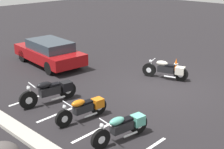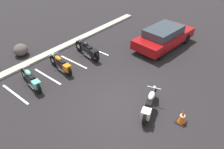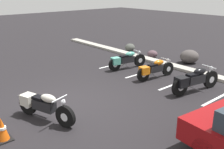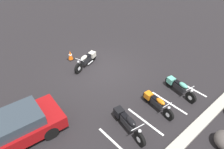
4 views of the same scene
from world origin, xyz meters
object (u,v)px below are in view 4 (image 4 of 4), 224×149
object	(u,v)px
motorcycle_cream_featured	(87,60)
parked_bike_0	(179,87)
parked_bike_1	(156,102)
car_red	(10,130)
parked_bike_2	(127,122)
traffic_cone	(70,55)

from	to	relation	value
motorcycle_cream_featured	parked_bike_0	xyz separation A→B (m)	(-2.01, 5.20, -0.02)
parked_bike_1	car_red	bearing A→B (deg)	-108.39
motorcycle_cream_featured	car_red	world-z (taller)	car_red
parked_bike_1	parked_bike_2	bearing A→B (deg)	-84.68
traffic_cone	parked_bike_2	bearing A→B (deg)	78.36
parked_bike_1	parked_bike_2	size ratio (longest dim) A/B	0.88
parked_bike_1	car_red	xyz separation A→B (m)	(5.82, -2.77, 0.27)
parked_bike_0	traffic_cone	size ratio (longest dim) A/B	3.23
traffic_cone	parked_bike_0	bearing A→B (deg)	110.04
parked_bike_1	parked_bike_2	world-z (taller)	parked_bike_2
parked_bike_0	parked_bike_2	xyz separation A→B (m)	(3.68, -0.11, 0.05)
motorcycle_cream_featured	parked_bike_0	world-z (taller)	motorcycle_cream_featured
motorcycle_cream_featured	car_red	bearing A→B (deg)	5.29
parked_bike_1	traffic_cone	distance (m)	6.46
parked_bike_0	parked_bike_2	world-z (taller)	parked_bike_2
traffic_cone	car_red	bearing A→B (deg)	35.01
parked_bike_0	parked_bike_1	size ratio (longest dim) A/B	1.03
motorcycle_cream_featured	traffic_cone	distance (m)	1.33
parked_bike_0	car_red	distance (m)	8.10
motorcycle_cream_featured	traffic_cone	world-z (taller)	motorcycle_cream_featured
parked_bike_0	traffic_cone	distance (m)	6.90
parked_bike_1	parked_bike_2	distance (m)	1.91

